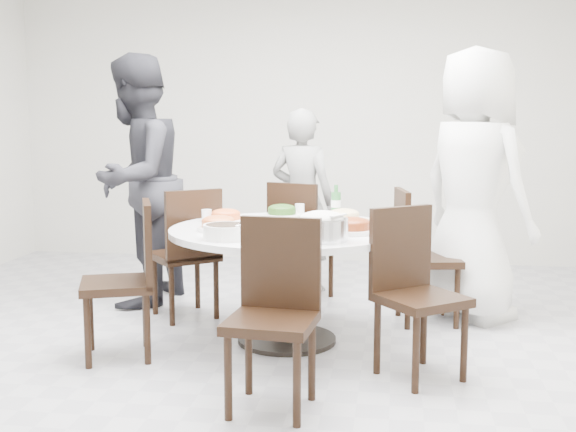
# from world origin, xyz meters

# --- Properties ---
(floor) EXTENTS (6.00, 6.00, 0.01)m
(floor) POSITION_xyz_m (0.00, 0.00, 0.00)
(floor) COLOR #ACABB0
(floor) RESTS_ON ground
(wall_back) EXTENTS (6.00, 0.01, 2.80)m
(wall_back) POSITION_xyz_m (0.00, 3.00, 1.40)
(wall_back) COLOR silver
(wall_back) RESTS_ON ground
(dining_table) EXTENTS (1.50, 1.50, 0.75)m
(dining_table) POSITION_xyz_m (0.16, 0.30, 0.38)
(dining_table) COLOR white
(dining_table) RESTS_ON floor
(chair_ne) EXTENTS (0.49, 0.49, 0.95)m
(chair_ne) POSITION_xyz_m (1.08, 0.89, 0.47)
(chair_ne) COLOR black
(chair_ne) RESTS_ON floor
(chair_n) EXTENTS (0.53, 0.53, 0.95)m
(chair_n) POSITION_xyz_m (0.12, 1.40, 0.47)
(chair_n) COLOR black
(chair_n) RESTS_ON floor
(chair_nw) EXTENTS (0.59, 0.59, 0.95)m
(chair_nw) POSITION_xyz_m (-0.66, 0.77, 0.47)
(chair_nw) COLOR black
(chair_nw) RESTS_ON floor
(chair_sw) EXTENTS (0.54, 0.54, 0.95)m
(chair_sw) POSITION_xyz_m (-0.81, -0.15, 0.47)
(chair_sw) COLOR black
(chair_sw) RESTS_ON floor
(chair_s) EXTENTS (0.46, 0.46, 0.95)m
(chair_s) POSITION_xyz_m (0.25, -0.80, 0.47)
(chair_s) COLOR black
(chair_s) RESTS_ON floor
(chair_se) EXTENTS (0.59, 0.59, 0.95)m
(chair_se) POSITION_xyz_m (0.99, -0.24, 0.47)
(chair_se) COLOR black
(chair_se) RESTS_ON floor
(diner_right) EXTENTS (1.09, 1.12, 1.94)m
(diner_right) POSITION_xyz_m (1.40, 1.05, 0.97)
(diner_right) COLOR silver
(diner_right) RESTS_ON floor
(diner_middle) EXTENTS (0.64, 0.51, 1.52)m
(diner_middle) POSITION_xyz_m (0.08, 1.72, 0.76)
(diner_middle) COLOR black
(diner_middle) RESTS_ON floor
(diner_left) EXTENTS (0.85, 1.03, 1.93)m
(diner_left) POSITION_xyz_m (-1.13, 1.09, 0.96)
(diner_left) COLOR black
(diner_left) RESTS_ON floor
(dish_greens) EXTENTS (0.25, 0.25, 0.07)m
(dish_greens) POSITION_xyz_m (0.06, 0.76, 0.78)
(dish_greens) COLOR white
(dish_greens) RESTS_ON dining_table
(dish_pale) EXTENTS (0.26, 0.26, 0.07)m
(dish_pale) POSITION_xyz_m (0.51, 0.57, 0.78)
(dish_pale) COLOR white
(dish_pale) RESTS_ON dining_table
(dish_orange) EXTENTS (0.25, 0.25, 0.07)m
(dish_orange) POSITION_xyz_m (-0.28, 0.46, 0.78)
(dish_orange) COLOR white
(dish_orange) RESTS_ON dining_table
(dish_redbrown) EXTENTS (0.29, 0.29, 0.07)m
(dish_redbrown) POSITION_xyz_m (0.58, 0.16, 0.79)
(dish_redbrown) COLOR white
(dish_redbrown) RESTS_ON dining_table
(dish_tofu) EXTENTS (0.27, 0.27, 0.07)m
(dish_tofu) POSITION_xyz_m (-0.25, 0.13, 0.78)
(dish_tofu) COLOR white
(dish_tofu) RESTS_ON dining_table
(rice_bowl) EXTENTS (0.30, 0.30, 0.13)m
(rice_bowl) POSITION_xyz_m (0.43, -0.13, 0.81)
(rice_bowl) COLOR silver
(rice_bowl) RESTS_ON dining_table
(soup_bowl) EXTENTS (0.28, 0.28, 0.09)m
(soup_bowl) POSITION_xyz_m (-0.12, -0.16, 0.79)
(soup_bowl) COLOR white
(soup_bowl) RESTS_ON dining_table
(beverage_bottle) EXTENTS (0.07, 0.07, 0.23)m
(beverage_bottle) POSITION_xyz_m (0.43, 0.79, 0.87)
(beverage_bottle) COLOR #2B6D33
(beverage_bottle) RESTS_ON dining_table
(tea_cups) EXTENTS (0.07, 0.07, 0.08)m
(tea_cups) POSITION_xyz_m (0.17, 0.92, 0.79)
(tea_cups) COLOR white
(tea_cups) RESTS_ON dining_table
(chopsticks) EXTENTS (0.24, 0.04, 0.01)m
(chopsticks) POSITION_xyz_m (0.16, 0.98, 0.76)
(chopsticks) COLOR tan
(chopsticks) RESTS_ON dining_table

